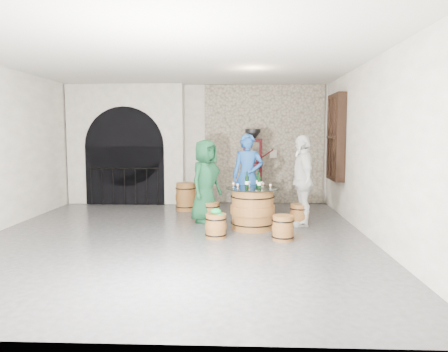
{
  "coord_description": "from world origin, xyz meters",
  "views": [
    {
      "loc": [
        1.19,
        -7.59,
        1.87
      ],
      "look_at": [
        0.85,
        0.72,
        1.05
      ],
      "focal_mm": 34.0,
      "sensor_mm": 36.0,
      "label": 1
    }
  ],
  "objects_px": {
    "barrel_stool_far": "(248,209)",
    "person_white": "(302,181)",
    "barrel_stool_right": "(299,215)",
    "person_blue": "(248,176)",
    "barrel_stool_near_right": "(283,228)",
    "wine_bottle_right": "(258,180)",
    "wine_bottle_center": "(259,182)",
    "wine_bottle_left": "(247,181)",
    "person_green": "(206,181)",
    "barrel_table": "(253,209)",
    "side_barrel": "(186,197)",
    "corking_press": "(253,161)",
    "barrel_stool_left": "(211,212)",
    "barrel_stool_near_left": "(216,226)"
  },
  "relations": [
    {
      "from": "barrel_stool_near_right",
      "to": "side_barrel",
      "type": "relative_size",
      "value": 0.65
    },
    {
      "from": "person_blue",
      "to": "corking_press",
      "type": "xyz_separation_m",
      "value": [
        0.16,
        1.78,
        0.23
      ]
    },
    {
      "from": "person_green",
      "to": "wine_bottle_left",
      "type": "distance_m",
      "value": 1.07
    },
    {
      "from": "barrel_stool_near_left",
      "to": "person_blue",
      "type": "relative_size",
      "value": 0.24
    },
    {
      "from": "barrel_table",
      "to": "barrel_stool_far",
      "type": "relative_size",
      "value": 2.4
    },
    {
      "from": "person_white",
      "to": "wine_bottle_left",
      "type": "distance_m",
      "value": 1.19
    },
    {
      "from": "barrel_stool_near_right",
      "to": "wine_bottle_left",
      "type": "bearing_deg",
      "value": 125.21
    },
    {
      "from": "barrel_stool_left",
      "to": "barrel_stool_near_left",
      "type": "distance_m",
      "value": 1.34
    },
    {
      "from": "barrel_stool_near_right",
      "to": "person_white",
      "type": "height_order",
      "value": "person_white"
    },
    {
      "from": "barrel_stool_far",
      "to": "barrel_stool_left",
      "type": "bearing_deg",
      "value": -148.74
    },
    {
      "from": "barrel_stool_right",
      "to": "person_blue",
      "type": "bearing_deg",
      "value": 147.5
    },
    {
      "from": "person_green",
      "to": "wine_bottle_center",
      "type": "bearing_deg",
      "value": -93.4
    },
    {
      "from": "barrel_stool_right",
      "to": "wine_bottle_center",
      "type": "distance_m",
      "value": 1.22
    },
    {
      "from": "wine_bottle_right",
      "to": "corking_press",
      "type": "xyz_separation_m",
      "value": [
        -0.04,
        2.64,
        0.22
      ]
    },
    {
      "from": "barrel_stool_near_right",
      "to": "wine_bottle_right",
      "type": "bearing_deg",
      "value": 111.01
    },
    {
      "from": "barrel_stool_near_right",
      "to": "person_blue",
      "type": "height_order",
      "value": "person_blue"
    },
    {
      "from": "person_white",
      "to": "side_barrel",
      "type": "relative_size",
      "value": 2.72
    },
    {
      "from": "barrel_stool_right",
      "to": "wine_bottle_center",
      "type": "xyz_separation_m",
      "value": [
        -0.85,
        -0.48,
        0.73
      ]
    },
    {
      "from": "barrel_table",
      "to": "corking_press",
      "type": "bearing_deg",
      "value": 88.54
    },
    {
      "from": "person_green",
      "to": "wine_bottle_right",
      "type": "distance_m",
      "value": 1.18
    },
    {
      "from": "barrel_table",
      "to": "barrel_stool_near_left",
      "type": "xyz_separation_m",
      "value": [
        -0.68,
        -0.77,
        -0.19
      ]
    },
    {
      "from": "barrel_stool_far",
      "to": "barrel_stool_right",
      "type": "height_order",
      "value": "same"
    },
    {
      "from": "wine_bottle_left",
      "to": "wine_bottle_right",
      "type": "distance_m",
      "value": 0.28
    },
    {
      "from": "barrel_stool_right",
      "to": "side_barrel",
      "type": "bearing_deg",
      "value": 147.64
    },
    {
      "from": "barrel_stool_near_right",
      "to": "wine_bottle_right",
      "type": "relative_size",
      "value": 1.37
    },
    {
      "from": "person_white",
      "to": "wine_bottle_right",
      "type": "relative_size",
      "value": 5.71
    },
    {
      "from": "barrel_table",
      "to": "side_barrel",
      "type": "distance_m",
      "value": 2.54
    },
    {
      "from": "barrel_stool_far",
      "to": "barrel_stool_near_right",
      "type": "relative_size",
      "value": 1.0
    },
    {
      "from": "barrel_table",
      "to": "side_barrel",
      "type": "bearing_deg",
      "value": 128.83
    },
    {
      "from": "barrel_stool_near_left",
      "to": "person_white",
      "type": "xyz_separation_m",
      "value": [
        1.7,
        1.14,
        0.71
      ]
    },
    {
      "from": "person_green",
      "to": "barrel_stool_far",
      "type": "bearing_deg",
      "value": -34.89
    },
    {
      "from": "barrel_stool_far",
      "to": "person_white",
      "type": "height_order",
      "value": "person_white"
    },
    {
      "from": "barrel_table",
      "to": "wine_bottle_center",
      "type": "height_order",
      "value": "wine_bottle_center"
    },
    {
      "from": "barrel_stool_left",
      "to": "wine_bottle_right",
      "type": "distance_m",
      "value": 1.28
    },
    {
      "from": "barrel_stool_left",
      "to": "barrel_stool_near_right",
      "type": "xyz_separation_m",
      "value": [
        1.39,
        -1.44,
        0.0
      ]
    },
    {
      "from": "wine_bottle_right",
      "to": "barrel_table",
      "type": "bearing_deg",
      "value": -122.96
    },
    {
      "from": "wine_bottle_right",
      "to": "side_barrel",
      "type": "distance_m",
      "value": 2.55
    },
    {
      "from": "person_white",
      "to": "corking_press",
      "type": "xyz_separation_m",
      "value": [
        -0.95,
        2.43,
        0.24
      ]
    },
    {
      "from": "barrel_table",
      "to": "person_white",
      "type": "height_order",
      "value": "person_white"
    },
    {
      "from": "barrel_table",
      "to": "barrel_stool_left",
      "type": "relative_size",
      "value": 2.4
    },
    {
      "from": "barrel_stool_left",
      "to": "barrel_stool_right",
      "type": "distance_m",
      "value": 1.85
    },
    {
      "from": "person_blue",
      "to": "side_barrel",
      "type": "xyz_separation_m",
      "value": [
        -1.51,
        0.95,
        -0.6
      ]
    },
    {
      "from": "barrel_stool_left",
      "to": "side_barrel",
      "type": "relative_size",
      "value": 0.65
    },
    {
      "from": "barrel_stool_far",
      "to": "person_white",
      "type": "distance_m",
      "value": 1.47
    },
    {
      "from": "barrel_stool_left",
      "to": "corking_press",
      "type": "distance_m",
      "value": 2.62
    },
    {
      "from": "barrel_stool_right",
      "to": "wine_bottle_center",
      "type": "bearing_deg",
      "value": -150.69
    },
    {
      "from": "barrel_stool_right",
      "to": "side_barrel",
      "type": "height_order",
      "value": "side_barrel"
    },
    {
      "from": "barrel_stool_right",
      "to": "wine_bottle_center",
      "type": "height_order",
      "value": "wine_bottle_center"
    },
    {
      "from": "person_blue",
      "to": "corking_press",
      "type": "height_order",
      "value": "corking_press"
    },
    {
      "from": "person_blue",
      "to": "wine_bottle_center",
      "type": "xyz_separation_m",
      "value": [
        0.21,
        -1.15,
        0.01
      ]
    }
  ]
}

